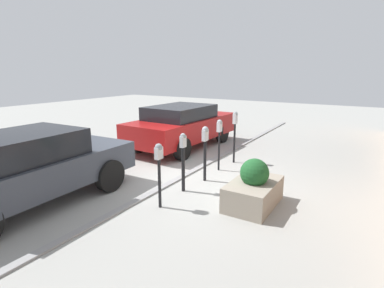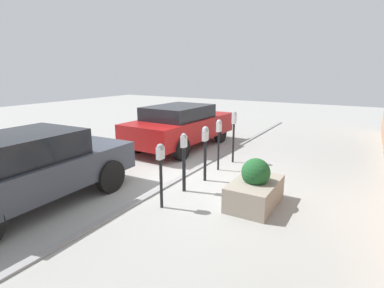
{
  "view_description": "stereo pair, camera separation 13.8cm",
  "coord_description": "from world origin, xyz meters",
  "px_view_note": "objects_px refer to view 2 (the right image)",
  "views": [
    {
      "loc": [
        -6.1,
        -3.9,
        2.63
      ],
      "look_at": [
        0.0,
        -0.14,
        0.88
      ],
      "focal_mm": 28.0,
      "sensor_mm": 36.0,
      "label": 1
    },
    {
      "loc": [
        -6.18,
        -3.78,
        2.63
      ],
      "look_at": [
        0.0,
        -0.14,
        0.88
      ],
      "focal_mm": 28.0,
      "sensor_mm": 36.0,
      "label": 2
    }
  ],
  "objects_px": {
    "parking_meter_second": "(184,156)",
    "planter_box": "(255,188)",
    "parked_car_front": "(26,169)",
    "parked_car_middle": "(181,125)",
    "parking_meter_nearest": "(161,162)",
    "parking_meter_middle": "(205,144)",
    "parking_meter_fourth": "(219,133)",
    "parking_meter_farthest": "(234,127)"
  },
  "relations": [
    {
      "from": "parking_meter_second",
      "to": "parking_meter_fourth",
      "type": "relative_size",
      "value": 0.95
    },
    {
      "from": "parked_car_front",
      "to": "planter_box",
      "type": "bearing_deg",
      "value": -60.34
    },
    {
      "from": "parking_meter_fourth",
      "to": "parking_meter_farthest",
      "type": "relative_size",
      "value": 0.92
    },
    {
      "from": "parking_meter_middle",
      "to": "parking_meter_farthest",
      "type": "xyz_separation_m",
      "value": [
        1.77,
        0.01,
        0.11
      ]
    },
    {
      "from": "parking_meter_fourth",
      "to": "parked_car_front",
      "type": "height_order",
      "value": "parked_car_front"
    },
    {
      "from": "parking_meter_fourth",
      "to": "parked_car_middle",
      "type": "bearing_deg",
      "value": 54.04
    },
    {
      "from": "parking_meter_fourth",
      "to": "parking_meter_second",
      "type": "bearing_deg",
      "value": 179.4
    },
    {
      "from": "parking_meter_nearest",
      "to": "parking_meter_middle",
      "type": "height_order",
      "value": "parking_meter_middle"
    },
    {
      "from": "parking_meter_middle",
      "to": "parking_meter_fourth",
      "type": "distance_m",
      "value": 0.9
    },
    {
      "from": "parking_meter_nearest",
      "to": "parked_car_front",
      "type": "height_order",
      "value": "parked_car_front"
    },
    {
      "from": "parking_meter_nearest",
      "to": "parked_car_front",
      "type": "bearing_deg",
      "value": 119.73
    },
    {
      "from": "parking_meter_nearest",
      "to": "parking_meter_middle",
      "type": "bearing_deg",
      "value": -0.88
    },
    {
      "from": "parking_meter_farthest",
      "to": "parked_car_front",
      "type": "distance_m",
      "value": 5.35
    },
    {
      "from": "planter_box",
      "to": "parked_car_front",
      "type": "relative_size",
      "value": 0.32
    },
    {
      "from": "parking_meter_second",
      "to": "parked_car_front",
      "type": "xyz_separation_m",
      "value": [
        -2.23,
        2.21,
        -0.02
      ]
    },
    {
      "from": "parking_meter_middle",
      "to": "parking_meter_fourth",
      "type": "relative_size",
      "value": 0.97
    },
    {
      "from": "parking_meter_middle",
      "to": "planter_box",
      "type": "relative_size",
      "value": 0.99
    },
    {
      "from": "parking_meter_middle",
      "to": "parked_car_middle",
      "type": "bearing_deg",
      "value": 42.46
    },
    {
      "from": "parked_car_middle",
      "to": "planter_box",
      "type": "bearing_deg",
      "value": -128.51
    },
    {
      "from": "parking_meter_nearest",
      "to": "parking_meter_middle",
      "type": "relative_size",
      "value": 0.96
    },
    {
      "from": "parking_meter_farthest",
      "to": "planter_box",
      "type": "relative_size",
      "value": 1.1
    },
    {
      "from": "planter_box",
      "to": "parking_meter_fourth",
      "type": "bearing_deg",
      "value": 44.45
    },
    {
      "from": "parking_meter_nearest",
      "to": "parking_meter_farthest",
      "type": "xyz_separation_m",
      "value": [
        3.53,
        -0.02,
        0.12
      ]
    },
    {
      "from": "parking_meter_middle",
      "to": "planter_box",
      "type": "distance_m",
      "value": 1.77
    },
    {
      "from": "parking_meter_farthest",
      "to": "parked_car_middle",
      "type": "distance_m",
      "value": 2.44
    },
    {
      "from": "planter_box",
      "to": "parked_car_front",
      "type": "bearing_deg",
      "value": 121.64
    },
    {
      "from": "parked_car_middle",
      "to": "parking_meter_nearest",
      "type": "bearing_deg",
      "value": -150.21
    },
    {
      "from": "planter_box",
      "to": "parked_car_middle",
      "type": "relative_size",
      "value": 0.31
    },
    {
      "from": "parking_meter_second",
      "to": "parking_meter_middle",
      "type": "height_order",
      "value": "parking_meter_middle"
    },
    {
      "from": "parking_meter_second",
      "to": "parking_meter_middle",
      "type": "xyz_separation_m",
      "value": [
        0.83,
        -0.09,
        0.12
      ]
    },
    {
      "from": "parking_meter_second",
      "to": "planter_box",
      "type": "distance_m",
      "value": 1.67
    },
    {
      "from": "parking_meter_farthest",
      "to": "parked_car_middle",
      "type": "xyz_separation_m",
      "value": [
        0.75,
        2.3,
        -0.26
      ]
    },
    {
      "from": "parking_meter_fourth",
      "to": "parked_car_middle",
      "type": "distance_m",
      "value": 2.78
    },
    {
      "from": "parking_meter_farthest",
      "to": "parked_car_front",
      "type": "height_order",
      "value": "parking_meter_farthest"
    },
    {
      "from": "parking_meter_middle",
      "to": "parked_car_middle",
      "type": "xyz_separation_m",
      "value": [
        2.52,
        2.31,
        -0.14
      ]
    },
    {
      "from": "parking_meter_farthest",
      "to": "parked_car_front",
      "type": "bearing_deg",
      "value": 154.65
    },
    {
      "from": "parking_meter_nearest",
      "to": "parking_meter_second",
      "type": "xyz_separation_m",
      "value": [
        0.93,
        0.06,
        -0.11
      ]
    },
    {
      "from": "parking_meter_middle",
      "to": "parking_meter_farthest",
      "type": "relative_size",
      "value": 0.9
    },
    {
      "from": "parking_meter_middle",
      "to": "parked_car_front",
      "type": "xyz_separation_m",
      "value": [
        -3.06,
        2.3,
        -0.14
      ]
    },
    {
      "from": "parking_meter_second",
      "to": "planter_box",
      "type": "relative_size",
      "value": 0.97
    },
    {
      "from": "parking_meter_nearest",
      "to": "parked_car_middle",
      "type": "distance_m",
      "value": 4.86
    },
    {
      "from": "parking_meter_farthest",
      "to": "parked_car_middle",
      "type": "bearing_deg",
      "value": 71.89
    }
  ]
}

